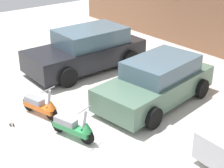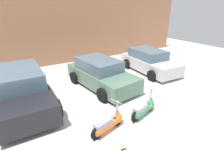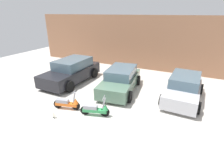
# 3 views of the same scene
# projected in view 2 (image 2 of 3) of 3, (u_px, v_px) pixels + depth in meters

# --- Properties ---
(ground_plane) EXTENTS (28.00, 28.00, 0.00)m
(ground_plane) POSITION_uv_depth(u_px,v_px,m) (149.00, 127.00, 5.72)
(ground_plane) COLOR silver
(wall_back) EXTENTS (19.60, 0.12, 4.15)m
(wall_back) POSITION_uv_depth(u_px,v_px,m) (64.00, 32.00, 11.41)
(wall_back) COLOR #9E6B4C
(wall_back) RESTS_ON ground_plane
(scooter_front_left) EXTENTS (1.31, 0.60, 0.93)m
(scooter_front_left) POSITION_uv_depth(u_px,v_px,m) (109.00, 122.00, 5.44)
(scooter_front_left) COLOR black
(scooter_front_left) RESTS_ON ground_plane
(scooter_front_right) EXTENTS (1.32, 0.63, 0.95)m
(scooter_front_right) POSITION_uv_depth(u_px,v_px,m) (144.00, 107.00, 6.23)
(scooter_front_right) COLOR black
(scooter_front_right) RESTS_ON ground_plane
(car_rear_left) EXTENTS (2.17, 4.41, 1.49)m
(car_rear_left) POSITION_uv_depth(u_px,v_px,m) (21.00, 90.00, 6.67)
(car_rear_left) COLOR black
(car_rear_left) RESTS_ON ground_plane
(car_rear_center) EXTENTS (2.29, 4.12, 1.34)m
(car_rear_center) POSITION_uv_depth(u_px,v_px,m) (101.00, 74.00, 8.42)
(car_rear_center) COLOR #51705B
(car_rear_center) RESTS_ON ground_plane
(car_rear_right) EXTENTS (1.97, 3.89, 1.30)m
(car_rear_right) POSITION_uv_depth(u_px,v_px,m) (149.00, 61.00, 10.40)
(car_rear_right) COLOR #B7B7BC
(car_rear_right) RESTS_ON ground_plane
(placard_near_left_scooter) EXTENTS (0.20, 0.15, 0.26)m
(placard_near_left_scooter) POSITION_uv_depth(u_px,v_px,m) (123.00, 146.00, 4.82)
(placard_near_left_scooter) COLOR black
(placard_near_left_scooter) RESTS_ON ground_plane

